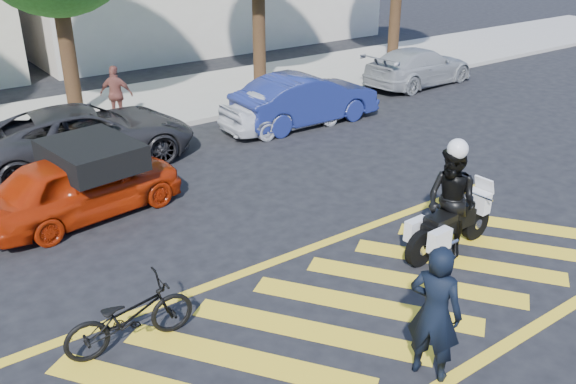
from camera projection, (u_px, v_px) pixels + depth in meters
ground at (341, 316)px, 9.25m from camera, size 90.00×90.00×0.00m
sidewalk at (78, 117)px, 18.05m from camera, size 60.00×5.00×0.15m
crosswalk at (339, 317)px, 9.23m from camera, size 12.33×4.00×0.01m
officer_bike at (435, 313)px, 7.71m from camera, size 0.69×0.82×1.92m
bicycle at (129, 316)px, 8.44m from camera, size 1.88×0.75×0.97m
police_motorcycle at (449, 226)px, 10.80m from camera, size 2.20×0.71×0.97m
officer_moto at (451, 202)px, 10.60m from camera, size 0.79×1.00×1.99m
red_convertible at (82, 185)px, 12.07m from camera, size 4.17×2.14×1.36m
parked_mid_left at (86, 135)px, 14.65m from camera, size 5.32×2.76×1.43m
parked_mid_right at (283, 107)px, 17.13m from camera, size 3.69×1.50×1.25m
parked_right at (306, 99)px, 17.52m from camera, size 4.41×1.62×1.44m
parked_far_right at (419, 67)px, 21.54m from camera, size 4.59×2.09×1.30m
pedestrian_right at (116, 94)px, 17.10m from camera, size 0.96×0.93×1.61m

